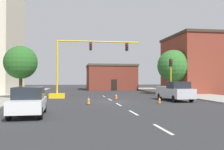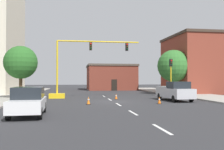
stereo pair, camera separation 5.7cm
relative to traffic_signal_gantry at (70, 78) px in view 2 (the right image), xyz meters
The scene contains 19 objects.
ground_plane 7.31m from the traffic_signal_gantry, 51.08° to the right, with size 160.00×160.00×0.00m, color #2D2D30.
sidewalk_left 8.71m from the traffic_signal_gantry, 161.91° to the left, with size 6.00×56.00×0.14m, color #9E998E.
sidewalk_right 17.05m from the traffic_signal_gantry, ahead, with size 6.00×56.00×0.14m, color #9E998E.
lane_stripe_seg_0 20.01m from the traffic_signal_gantry, 77.35° to the right, with size 0.16×2.40×0.01m, color silver.
lane_stripe_seg_1 14.74m from the traffic_signal_gantry, 72.60° to the right, with size 0.16×2.40×0.01m, color silver.
lane_stripe_seg_2 9.74m from the traffic_signal_gantry, 62.58° to the right, with size 0.16×2.40×0.01m, color silver.
lane_stripe_seg_3 5.72m from the traffic_signal_gantry, 33.59° to the right, with size 0.16×2.40×0.01m, color silver.
lane_stripe_seg_4 5.59m from the traffic_signal_gantry, 30.96° to the left, with size 0.16×2.40×0.01m, color silver.
building_brick_center 24.91m from the traffic_signal_gantry, 70.55° to the left, with size 10.08×10.12×5.29m.
building_row_right 24.50m from the traffic_signal_gantry, 20.38° to the left, with size 13.70×11.23×9.32m.
traffic_signal_gantry is the anchor object (origin of this frame).
traffic_light_pole_right 12.76m from the traffic_signal_gantry, ahead, with size 0.32×0.47×4.80m.
tree_left_near 5.72m from the traffic_signal_gantry, 168.51° to the right, with size 3.66×3.66×5.92m.
tree_right_mid 15.87m from the traffic_signal_gantry, 18.58° to the left, with size 4.70×4.70×6.54m.
pickup_truck_silver 12.12m from the traffic_signal_gantry, 26.35° to the right, with size 2.24×5.48×1.99m.
sedan_white_near_left 14.55m from the traffic_signal_gantry, 98.89° to the right, with size 2.04×4.57×1.74m.
traffic_cone_roadside_a 6.11m from the traffic_signal_gantry, 27.53° to the right, with size 0.36×0.36×0.62m.
traffic_cone_roadside_b 8.38m from the traffic_signal_gantry, 77.55° to the right, with size 0.36×0.36×0.69m.
traffic_cone_roadside_c 11.80m from the traffic_signal_gantry, 45.79° to the right, with size 0.36×0.36×0.64m.
Camera 2 is at (-3.85, -24.75, 2.21)m, focal length 40.41 mm.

